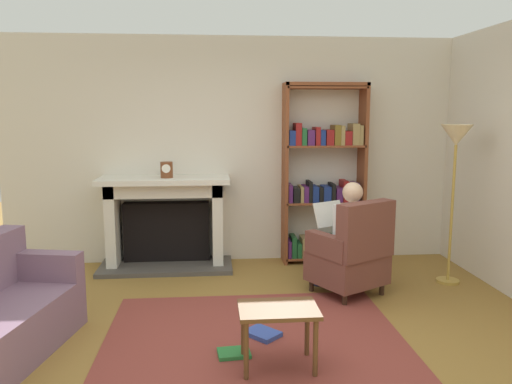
{
  "coord_description": "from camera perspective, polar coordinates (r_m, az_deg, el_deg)",
  "views": [
    {
      "loc": [
        -0.32,
        -3.6,
        1.81
      ],
      "look_at": [
        0.1,
        1.2,
        1.05
      ],
      "focal_mm": 35.53,
      "sensor_mm": 36.0,
      "label": 1
    }
  ],
  "objects": [
    {
      "name": "fireplace",
      "position": [
        6.06,
        -10.11,
        -3.0
      ],
      "size": [
        1.53,
        0.64,
        1.07
      ],
      "color": "#4C4742",
      "rests_on": "ground"
    },
    {
      "name": "side_wall_right",
      "position": [
        5.71,
        26.42,
        3.4
      ],
      "size": [
        0.1,
        5.2,
        2.7
      ],
      "primitive_type": "cube",
      "color": "beige",
      "rests_on": "ground"
    },
    {
      "name": "scattered_books",
      "position": [
        4.16,
        -0.44,
        -16.37
      ],
      "size": [
        0.54,
        0.58,
        0.04
      ],
      "color": "#334CA5",
      "rests_on": "area_rug"
    },
    {
      "name": "area_rug",
      "position": [
        4.31,
        -0.3,
        -15.77
      ],
      "size": [
        2.4,
        1.8,
        0.01
      ],
      "primitive_type": "cube",
      "color": "brown",
      "rests_on": "ground"
    },
    {
      "name": "seated_reader",
      "position": [
        5.17,
        9.91,
        -4.48
      ],
      "size": [
        0.53,
        0.59,
        1.14
      ],
      "rotation": [
        0.0,
        0.0,
        3.65
      ],
      "color": "white",
      "rests_on": "ground"
    },
    {
      "name": "mantel_clock",
      "position": [
        5.86,
        -10.03,
        2.48
      ],
      "size": [
        0.14,
        0.14,
        0.18
      ],
      "color": "brown",
      "rests_on": "fireplace"
    },
    {
      "name": "armchair_reading",
      "position": [
        5.14,
        10.77,
        -6.85
      ],
      "size": [
        0.86,
        0.85,
        0.97
      ],
      "rotation": [
        0.0,
        0.0,
        3.65
      ],
      "color": "#331E14",
      "rests_on": "ground"
    },
    {
      "name": "side_table",
      "position": [
        3.68,
        2.52,
        -13.89
      ],
      "size": [
        0.56,
        0.39,
        0.45
      ],
      "color": "brown",
      "rests_on": "ground"
    },
    {
      "name": "bookshelf",
      "position": [
        6.14,
        7.65,
        1.33
      ],
      "size": [
        0.98,
        0.32,
        2.15
      ],
      "color": "brown",
      "rests_on": "ground"
    },
    {
      "name": "back_wall",
      "position": [
        6.18,
        -2.02,
        4.68
      ],
      "size": [
        5.6,
        0.1,
        2.7
      ],
      "primitive_type": "cube",
      "color": "beige",
      "rests_on": "ground"
    },
    {
      "name": "ground",
      "position": [
        4.05,
        0.07,
        -17.62
      ],
      "size": [
        14.0,
        14.0,
        0.0
      ],
      "primitive_type": "plane",
      "color": "olive"
    },
    {
      "name": "floor_lamp",
      "position": [
        5.64,
        21.56,
        4.47
      ],
      "size": [
        0.32,
        0.32,
        1.69
      ],
      "color": "#B7933F",
      "rests_on": "ground"
    }
  ]
}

